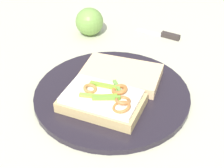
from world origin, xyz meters
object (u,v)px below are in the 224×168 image
at_px(sandwich, 102,101).
at_px(knife, 164,35).
at_px(apple_2, 89,22).
at_px(bread_slice_side, 121,74).
at_px(plate, 112,94).

height_order(sandwich, knife, sandwich).
bearing_deg(apple_2, bread_slice_side, -90.94).
distance_m(sandwich, bread_slice_side, 0.10).
distance_m(plate, apple_2, 0.27).
bearing_deg(sandwich, apple_2, -59.82).
bearing_deg(bread_slice_side, apple_2, -52.55).
distance_m(sandwich, apple_2, 0.31).
relative_size(sandwich, knife, 1.76).
bearing_deg(knife, plate, 91.11).
distance_m(plate, bread_slice_side, 0.05).
xyz_separation_m(plate, apple_2, (0.04, 0.27, 0.03)).
distance_m(bread_slice_side, knife, 0.23).
bearing_deg(plate, knife, 40.87).
height_order(sandwich, bread_slice_side, sandwich).
bearing_deg(apple_2, plate, -98.09).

